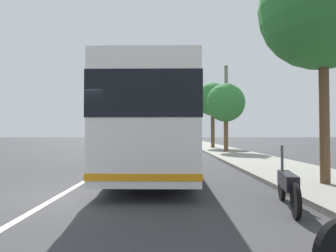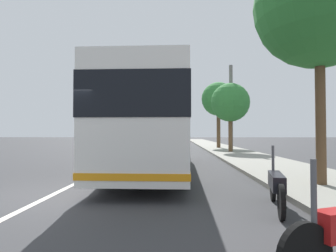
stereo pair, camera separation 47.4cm
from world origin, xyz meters
name	(u,v)px [view 1 (the left image)]	position (x,y,z in m)	size (l,w,h in m)	color
ground_plane	(61,195)	(0.00, 0.00, 0.00)	(220.00, 220.00, 0.00)	#38383A
sidewalk_curb	(247,158)	(10.00, -7.43, 0.07)	(110.00, 3.60, 0.14)	gray
lane_divider_line	(123,159)	(10.00, 0.00, 0.00)	(110.00, 0.16, 0.01)	silver
coach_bus	(158,123)	(4.83, -2.25, 1.96)	(11.87, 2.78, 3.45)	silver
motorcycle_nearest_curb	(288,185)	(-1.27, -5.15, 0.47)	(2.12, 0.55, 1.27)	black
car_far_distant	(136,139)	(36.48, 2.07, 0.72)	(4.31, 1.95, 1.55)	#2D7238
car_side_street	(107,143)	(19.12, 2.83, 0.67)	(4.07, 2.10, 1.38)	red
roadside_tree_near_camera	(323,7)	(0.87, -7.10, 5.15)	(3.57, 3.57, 6.96)	brown
roadside_tree_mid_block	(226,103)	(15.29, -7.24, 3.94)	(3.01, 3.01, 5.48)	brown
roadside_tree_far_block	(213,100)	(21.52, -7.21, 4.95)	(3.34, 3.34, 6.66)	brown
utility_pole	(226,109)	(15.78, -7.40, 3.50)	(0.28, 0.28, 7.01)	slate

